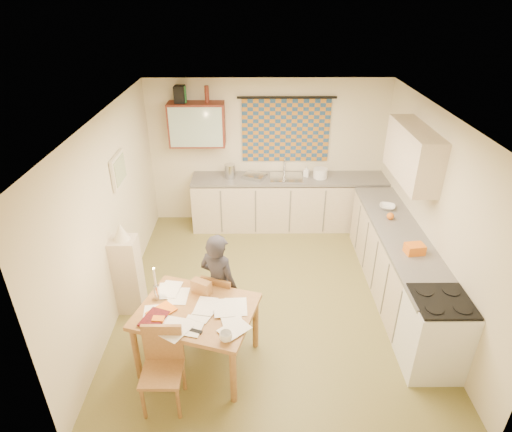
{
  "coord_description": "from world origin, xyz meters",
  "views": [
    {
      "loc": [
        -0.24,
        -4.7,
        3.78
      ],
      "look_at": [
        -0.21,
        0.2,
        1.13
      ],
      "focal_mm": 30.0,
      "sensor_mm": 36.0,
      "label": 1
    }
  ],
  "objects_px": {
    "chair_far": "(223,310)",
    "person": "(219,285)",
    "counter_right": "(397,264)",
    "shelf_stand": "(128,275)",
    "stove": "(434,334)",
    "counter_back": "(289,202)",
    "dining_table": "(198,336)"
  },
  "relations": [
    {
      "from": "chair_far",
      "to": "person",
      "type": "distance_m",
      "value": 0.43
    },
    {
      "from": "counter_right",
      "to": "shelf_stand",
      "type": "height_order",
      "value": "shelf_stand"
    },
    {
      "from": "chair_far",
      "to": "shelf_stand",
      "type": "xyz_separation_m",
      "value": [
        -1.21,
        0.35,
        0.28
      ]
    },
    {
      "from": "stove",
      "to": "shelf_stand",
      "type": "xyz_separation_m",
      "value": [
        -3.54,
        1.0,
        0.07
      ]
    },
    {
      "from": "stove",
      "to": "person",
      "type": "bearing_deg",
      "value": 165.94
    },
    {
      "from": "counter_back",
      "to": "dining_table",
      "type": "bearing_deg",
      "value": -111.42
    },
    {
      "from": "counter_back",
      "to": "person",
      "type": "xyz_separation_m",
      "value": [
        -1.02,
        -2.63,
        0.23
      ]
    },
    {
      "from": "counter_right",
      "to": "stove",
      "type": "relative_size",
      "value": 3.15
    },
    {
      "from": "counter_right",
      "to": "dining_table",
      "type": "relative_size",
      "value": 2.09
    },
    {
      "from": "dining_table",
      "to": "chair_far",
      "type": "height_order",
      "value": "chair_far"
    },
    {
      "from": "counter_back",
      "to": "dining_table",
      "type": "height_order",
      "value": "counter_back"
    },
    {
      "from": "chair_far",
      "to": "counter_back",
      "type": "bearing_deg",
      "value": -90.14
    },
    {
      "from": "dining_table",
      "to": "chair_far",
      "type": "bearing_deg",
      "value": 84.53
    },
    {
      "from": "counter_back",
      "to": "counter_right",
      "type": "bearing_deg",
      "value": -54.8
    },
    {
      "from": "chair_far",
      "to": "person",
      "type": "xyz_separation_m",
      "value": [
        -0.02,
        -0.06,
        0.43
      ]
    },
    {
      "from": "counter_back",
      "to": "dining_table",
      "type": "distance_m",
      "value": 3.36
    },
    {
      "from": "counter_right",
      "to": "chair_far",
      "type": "bearing_deg",
      "value": -163.71
    },
    {
      "from": "counter_right",
      "to": "shelf_stand",
      "type": "bearing_deg",
      "value": -174.72
    },
    {
      "from": "counter_back",
      "to": "chair_far",
      "type": "xyz_separation_m",
      "value": [
        -1.0,
        -2.56,
        -0.19
      ]
    },
    {
      "from": "counter_right",
      "to": "person",
      "type": "height_order",
      "value": "person"
    },
    {
      "from": "person",
      "to": "shelf_stand",
      "type": "bearing_deg",
      "value": 12.22
    },
    {
      "from": "counter_back",
      "to": "chair_far",
      "type": "bearing_deg",
      "value": -111.27
    },
    {
      "from": "chair_far",
      "to": "counter_right",
      "type": "bearing_deg",
      "value": -142.58
    },
    {
      "from": "counter_back",
      "to": "counter_right",
      "type": "distance_m",
      "value": 2.3
    },
    {
      "from": "counter_back",
      "to": "shelf_stand",
      "type": "bearing_deg",
      "value": -135.02
    },
    {
      "from": "dining_table",
      "to": "person",
      "type": "xyz_separation_m",
      "value": [
        0.21,
        0.5,
        0.3
      ]
    },
    {
      "from": "person",
      "to": "shelf_stand",
      "type": "height_order",
      "value": "person"
    },
    {
      "from": "shelf_stand",
      "to": "counter_back",
      "type": "bearing_deg",
      "value": 44.98
    },
    {
      "from": "chair_far",
      "to": "shelf_stand",
      "type": "height_order",
      "value": "shelf_stand"
    },
    {
      "from": "person",
      "to": "stove",
      "type": "bearing_deg",
      "value": -162.58
    },
    {
      "from": "dining_table",
      "to": "person",
      "type": "height_order",
      "value": "person"
    },
    {
      "from": "counter_right",
      "to": "person",
      "type": "bearing_deg",
      "value": -162.45
    }
  ]
}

